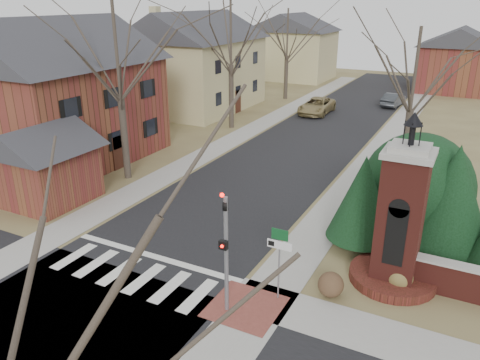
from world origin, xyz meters
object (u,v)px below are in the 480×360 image
Objects in this scene: traffic_signal_pole at (226,243)px; pickup_truck at (317,106)px; sign_post at (279,250)px; distant_car at (393,100)px; brick_gate_monument at (399,229)px.

traffic_signal_pole reaches higher than pickup_truck.
pickup_truck is (-6.64, 29.31, -1.87)m from traffic_signal_pole.
sign_post reaches higher than pickup_truck.
distant_car is (-0.96, 35.77, -1.94)m from traffic_signal_pole.
sign_post is 34.46m from distant_car.
brick_gate_monument is at bearing 43.24° from traffic_signal_pole.
brick_gate_monument is at bearing -65.71° from pickup_truck.
distant_car is at bearing 100.23° from brick_gate_monument.
traffic_signal_pole is at bearing -132.43° from sign_post.
traffic_signal_pole is 35.84m from distant_car.
pickup_truck is at bearing 55.96° from distant_car.
traffic_signal_pole is 2.02m from sign_post.
brick_gate_monument is (3.41, 3.01, 0.22)m from sign_post.
brick_gate_monument reaches higher than pickup_truck.
pickup_truck is (-7.94, 27.90, -1.24)m from sign_post.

